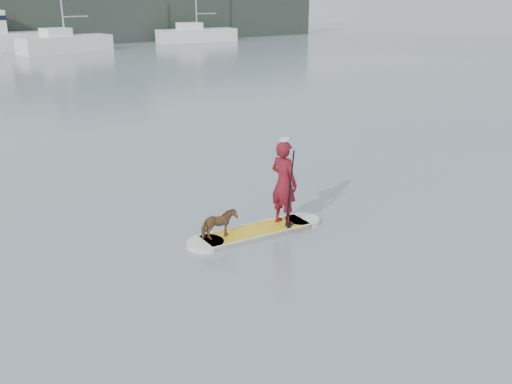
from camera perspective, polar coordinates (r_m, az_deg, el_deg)
ground at (r=12.05m, az=-9.38°, el=-5.92°), size 140.00×140.00×0.00m
paddleboard at (r=12.69m, az=0.00°, el=-4.01°), size 3.30×0.95×0.12m
paddler at (r=12.69m, az=2.80°, el=0.90°), size 0.59×0.78×1.92m
white_cap at (r=12.41m, az=2.88°, el=5.28°), size 0.22×0.22×0.07m
dog at (r=12.13m, az=-3.73°, el=-3.23°), size 0.79×0.43×0.64m
paddle at (r=12.52m, az=3.37°, el=-0.75°), size 0.10×0.30×2.00m
sailboat_e at (r=55.95m, az=-18.59°, el=13.97°), size 8.58×4.15×11.93m
sailboat_f at (r=65.13m, az=-5.98°, el=15.47°), size 8.86×3.06×13.08m
shore_building_east at (r=67.81m, az=-15.85°, el=17.66°), size 10.00×4.00×8.00m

